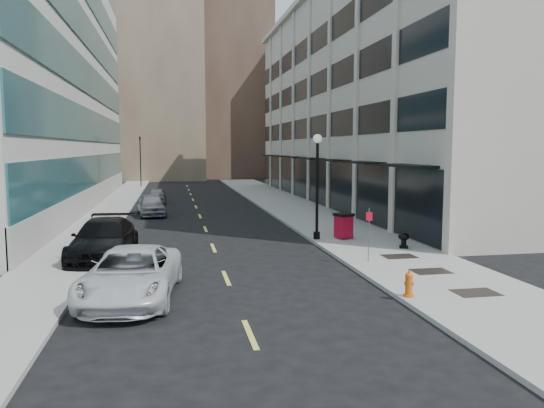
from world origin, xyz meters
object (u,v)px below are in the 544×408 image
object	(u,v)px
trash_bin	(344,225)
traffic_signal	(140,140)
lamppost	(317,177)
urn_planter	(404,239)
sign_post	(369,227)
car_silver_sedan	(151,205)
car_white_van	(131,274)
fire_hydrant	(409,284)
car_grey_sedan	(156,196)
car_black_pickup	(104,240)

from	to	relation	value
trash_bin	traffic_signal	bearing A→B (deg)	85.09
lamppost	urn_planter	size ratio (longest dim) A/B	7.63
traffic_signal	lamppost	xyz separation A→B (m)	(10.80, -39.33, -2.39)
sign_post	trash_bin	bearing A→B (deg)	93.08
traffic_signal	car_silver_sedan	world-z (taller)	traffic_signal
car_white_van	car_silver_sedan	world-z (taller)	car_white_van
traffic_signal	car_silver_sedan	xyz separation A→B (m)	(2.14, -27.00, -4.95)
traffic_signal	fire_hydrant	world-z (taller)	traffic_signal
trash_bin	urn_planter	size ratio (longest dim) A/B	1.83
car_silver_sedan	urn_planter	world-z (taller)	car_silver_sedan
car_white_van	car_grey_sedan	distance (m)	29.05
fire_hydrant	lamppost	distance (m)	11.02
traffic_signal	lamppost	distance (m)	40.86
car_silver_sedan	fire_hydrant	xyz separation A→B (m)	(8.66, -23.00, -0.22)
car_black_pickup	car_silver_sedan	distance (m)	14.80
lamppost	trash_bin	bearing A→B (deg)	-5.67
car_black_pickup	sign_post	distance (m)	11.20
car_white_van	car_grey_sedan	bearing A→B (deg)	96.45
car_silver_sedan	car_black_pickup	bearing A→B (deg)	-102.77
car_white_van	trash_bin	world-z (taller)	car_white_van
urn_planter	traffic_signal	bearing A→B (deg)	108.38
car_silver_sedan	trash_bin	world-z (taller)	car_silver_sedan
car_black_pickup	lamppost	xyz separation A→B (m)	(10.10, 2.40, 2.47)
fire_hydrant	trash_bin	world-z (taller)	trash_bin
car_grey_sedan	fire_hydrant	xyz separation A→B (m)	(8.50, -30.85, -0.14)
traffic_signal	car_silver_sedan	distance (m)	27.53
fire_hydrant	lamppost	xyz separation A→B (m)	(-0.00, 10.67, 2.78)
fire_hydrant	trash_bin	distance (m)	10.62
urn_planter	car_black_pickup	bearing A→B (deg)	176.97
lamppost	sign_post	xyz separation A→B (m)	(0.59, -5.67, -1.75)
traffic_signal	trash_bin	bearing A→B (deg)	-72.86
car_white_van	car_grey_sedan	size ratio (longest dim) A/B	1.44
lamppost	urn_planter	xyz separation A→B (m)	(3.30, -3.11, -2.75)
car_silver_sedan	fire_hydrant	distance (m)	24.58
car_white_van	sign_post	distance (m)	9.67
fire_hydrant	sign_post	size ratio (longest dim) A/B	0.38
car_silver_sedan	car_grey_sedan	size ratio (longest dim) A/B	1.12
car_white_van	lamppost	xyz separation A→B (m)	(8.50, 8.87, 2.52)
car_black_pickup	trash_bin	distance (m)	11.70
trash_bin	lamppost	xyz separation A→B (m)	(-1.37, 0.14, 2.48)
car_black_pickup	fire_hydrant	bearing A→B (deg)	-36.03
sign_post	lamppost	bearing A→B (deg)	107.08
car_white_van	car_grey_sedan	world-z (taller)	car_white_van
traffic_signal	car_black_pickup	distance (m)	42.02
car_silver_sedan	fire_hydrant	world-z (taller)	car_silver_sedan
lamppost	sign_post	distance (m)	5.97
trash_bin	lamppost	distance (m)	2.84
car_black_pickup	car_grey_sedan	world-z (taller)	car_black_pickup
car_white_van	lamppost	bearing A→B (deg)	52.66
fire_hydrant	lamppost	bearing A→B (deg)	110.51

